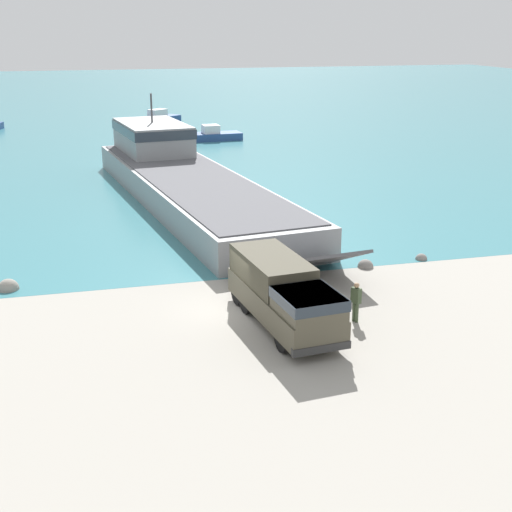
{
  "coord_description": "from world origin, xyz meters",
  "views": [
    {
      "loc": [
        -6.42,
        -29.37,
        12.34
      ],
      "look_at": [
        1.67,
        2.12,
        1.74
      ],
      "focal_mm": 50.0,
      "sensor_mm": 36.0,
      "label": 1
    }
  ],
  "objects_px": {
    "soldier_on_ramp": "(356,299)",
    "moored_boat_b": "(214,135)",
    "military_truck": "(283,293)",
    "landing_craft": "(182,175)",
    "moored_boat_a": "(155,119)"
  },
  "relations": [
    {
      "from": "landing_craft",
      "to": "moored_boat_b",
      "type": "relative_size",
      "value": 6.09
    },
    {
      "from": "military_truck",
      "to": "soldier_on_ramp",
      "type": "xyz_separation_m",
      "value": [
        3.15,
        -0.44,
        -0.42
      ]
    },
    {
      "from": "soldier_on_ramp",
      "to": "moored_boat_a",
      "type": "relative_size",
      "value": 0.24
    },
    {
      "from": "military_truck",
      "to": "soldier_on_ramp",
      "type": "relative_size",
      "value": 4.44
    },
    {
      "from": "soldier_on_ramp",
      "to": "military_truck",
      "type": "bearing_deg",
      "value": 147.54
    },
    {
      "from": "landing_craft",
      "to": "moored_boat_b",
      "type": "height_order",
      "value": "landing_craft"
    },
    {
      "from": "military_truck",
      "to": "moored_boat_b",
      "type": "relative_size",
      "value": 1.33
    },
    {
      "from": "soldier_on_ramp",
      "to": "moored_boat_b",
      "type": "height_order",
      "value": "soldier_on_ramp"
    },
    {
      "from": "landing_craft",
      "to": "soldier_on_ramp",
      "type": "xyz_separation_m",
      "value": [
        3.63,
        -25.67,
        -0.54
      ]
    },
    {
      "from": "landing_craft",
      "to": "military_truck",
      "type": "xyz_separation_m",
      "value": [
        0.48,
        -25.23,
        -0.12
      ]
    },
    {
      "from": "moored_boat_a",
      "to": "moored_boat_b",
      "type": "relative_size",
      "value": 1.24
    },
    {
      "from": "landing_craft",
      "to": "soldier_on_ramp",
      "type": "height_order",
      "value": "landing_craft"
    },
    {
      "from": "moored_boat_a",
      "to": "moored_boat_b",
      "type": "xyz_separation_m",
      "value": [
        4.74,
        -15.5,
        -0.04
      ]
    },
    {
      "from": "soldier_on_ramp",
      "to": "moored_boat_b",
      "type": "relative_size",
      "value": 0.3
    },
    {
      "from": "moored_boat_a",
      "to": "moored_boat_b",
      "type": "height_order",
      "value": "moored_boat_a"
    }
  ]
}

